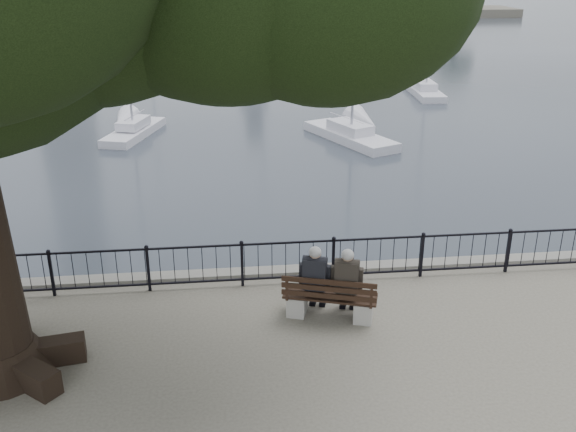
{
  "coord_description": "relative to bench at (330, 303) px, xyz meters",
  "views": [
    {
      "loc": [
        -1.39,
        -9.98,
        6.7
      ],
      "look_at": [
        0.0,
        2.5,
        1.6
      ],
      "focal_mm": 40.0,
      "sensor_mm": 36.0,
      "label": 1
    }
  ],
  "objects": [
    {
      "name": "person_right",
      "position": [
        0.34,
        0.01,
        0.37
      ],
      "size": [
        0.6,
        0.84,
        1.55
      ],
      "color": "black",
      "rests_on": "ground"
    },
    {
      "name": "sailboat_d",
      "position": [
        10.28,
        26.19,
        -1.05
      ],
      "size": [
        1.73,
        5.16,
        9.42
      ],
      "color": "silver",
      "rests_on": "ground"
    },
    {
      "name": "lion_monument",
      "position": [
        1.34,
        48.97,
        0.96
      ],
      "size": [
        6.22,
        6.22,
        9.11
      ],
      "color": "slate",
      "rests_on": "ground"
    },
    {
      "name": "sailboat_f",
      "position": [
        0.97,
        31.75,
        -1.04
      ],
      "size": [
        2.02,
        5.27,
        9.86
      ],
      "color": "silver",
      "rests_on": "ground"
    },
    {
      "name": "railing",
      "position": [
        -0.66,
        1.54,
        0.22
      ],
      "size": [
        22.06,
        0.06,
        1.0
      ],
      "color": "black",
      "rests_on": "ground"
    },
    {
      "name": "harbor",
      "position": [
        -0.66,
        2.04,
        -0.84
      ],
      "size": [
        260.0,
        260.0,
        1.2
      ],
      "color": "slate",
      "rests_on": "ground"
    },
    {
      "name": "sailboat_c",
      "position": [
        3.81,
        16.6,
        -1.04
      ],
      "size": [
        3.57,
        5.55,
        9.89
      ],
      "color": "silver",
      "rests_on": "ground"
    },
    {
      "name": "sailboat_b",
      "position": [
        -5.92,
        18.5,
        -1.02
      ],
      "size": [
        2.61,
        4.85,
        10.2
      ],
      "color": "silver",
      "rests_on": "ground"
    },
    {
      "name": "person_left",
      "position": [
        -0.26,
        0.19,
        0.37
      ],
      "size": [
        0.6,
        0.84,
        1.55
      ],
      "color": "black",
      "rests_on": "ground"
    },
    {
      "name": "sailboat_h",
      "position": [
        -6.84,
        38.31,
        -0.99
      ],
      "size": [
        3.01,
        4.98,
        11.39
      ],
      "color": "silver",
      "rests_on": "ground"
    },
    {
      "name": "bench",
      "position": [
        0.0,
        0.0,
        0.0
      ],
      "size": [
        1.93,
        1.08,
        0.98
      ],
      "color": "gray",
      "rests_on": "ground"
    },
    {
      "name": "sailboat_g",
      "position": [
        8.8,
        38.14,
        -1.04
      ],
      "size": [
        2.5,
        6.38,
        10.93
      ],
      "color": "silver",
      "rests_on": "ground"
    }
  ]
}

